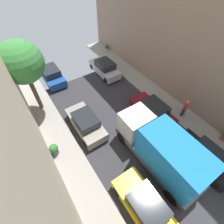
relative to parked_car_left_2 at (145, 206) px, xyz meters
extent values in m
plane|color=#2D2D33|center=(2.70, -2.16, -0.72)|extent=(32.00, 32.00, 0.00)
cube|color=gold|center=(0.00, 0.04, -0.17)|extent=(1.76, 4.20, 0.76)
cube|color=#1E2328|center=(0.00, -0.11, 0.53)|extent=(1.56, 2.10, 0.64)
cylinder|color=black|center=(-0.78, 1.59, -0.40)|extent=(0.22, 0.64, 0.64)
cylinder|color=black|center=(0.78, 1.59, -0.40)|extent=(0.22, 0.64, 0.64)
cube|color=gray|center=(0.00, 7.19, -0.17)|extent=(1.76, 4.20, 0.76)
cube|color=#1E2328|center=(0.00, 7.04, 0.53)|extent=(1.56, 2.10, 0.64)
cylinder|color=black|center=(-0.78, 8.74, -0.40)|extent=(0.22, 0.64, 0.64)
cylinder|color=black|center=(0.78, 8.74, -0.40)|extent=(0.22, 0.64, 0.64)
cylinder|color=black|center=(-0.78, 5.64, -0.40)|extent=(0.22, 0.64, 0.64)
cylinder|color=black|center=(0.78, 5.64, -0.40)|extent=(0.22, 0.64, 0.64)
cube|color=#194799|center=(0.00, 14.98, -0.17)|extent=(1.76, 4.20, 0.76)
cube|color=#1E2328|center=(0.00, 14.83, 0.53)|extent=(1.56, 2.10, 0.64)
cylinder|color=black|center=(-0.78, 16.53, -0.40)|extent=(0.22, 0.64, 0.64)
cylinder|color=black|center=(0.78, 16.53, -0.40)|extent=(0.22, 0.64, 0.64)
cylinder|color=black|center=(-0.78, 13.43, -0.40)|extent=(0.22, 0.64, 0.64)
cylinder|color=black|center=(0.78, 13.43, -0.40)|extent=(0.22, 0.64, 0.64)
cube|color=black|center=(5.40, 0.08, -0.17)|extent=(1.76, 4.20, 0.76)
cube|color=#1E2328|center=(5.40, -0.07, 0.53)|extent=(1.56, 2.10, 0.64)
cylinder|color=black|center=(4.62, 1.63, -0.40)|extent=(0.22, 0.64, 0.64)
cylinder|color=black|center=(6.18, 1.63, -0.40)|extent=(0.22, 0.64, 0.64)
cylinder|color=black|center=(4.62, -1.47, -0.40)|extent=(0.22, 0.64, 0.64)
cube|color=maroon|center=(5.40, 5.17, -0.17)|extent=(1.76, 4.20, 0.76)
cube|color=#1E2328|center=(5.40, 5.02, 0.53)|extent=(1.56, 2.10, 0.64)
cylinder|color=black|center=(4.62, 6.72, -0.40)|extent=(0.22, 0.64, 0.64)
cylinder|color=black|center=(6.18, 6.72, -0.40)|extent=(0.22, 0.64, 0.64)
cylinder|color=black|center=(4.62, 3.62, -0.40)|extent=(0.22, 0.64, 0.64)
cylinder|color=black|center=(6.18, 3.62, -0.40)|extent=(0.22, 0.64, 0.64)
cube|color=silver|center=(5.40, 12.90, -0.17)|extent=(1.76, 4.20, 0.76)
cube|color=#1E2328|center=(5.40, 12.75, 0.53)|extent=(1.56, 2.10, 0.64)
cylinder|color=black|center=(4.62, 14.45, -0.40)|extent=(0.22, 0.64, 0.64)
cylinder|color=black|center=(6.18, 14.45, -0.40)|extent=(0.22, 0.64, 0.64)
cylinder|color=black|center=(4.62, 11.35, -0.40)|extent=(0.22, 0.64, 0.64)
cylinder|color=black|center=(6.18, 11.35, -0.40)|extent=(0.22, 0.64, 0.64)
cube|color=#4C4C51|center=(2.70, 1.92, 0.01)|extent=(2.20, 6.60, 0.50)
cube|color=#B7B7BC|center=(2.70, 4.32, 1.11)|extent=(2.10, 1.80, 1.70)
cube|color=blue|center=(2.70, 0.92, 1.46)|extent=(2.24, 4.20, 2.40)
cylinder|color=black|center=(1.72, 4.52, -0.24)|extent=(0.30, 0.96, 0.96)
cylinder|color=black|center=(3.68, 4.52, -0.24)|extent=(0.30, 0.96, 0.96)
cylinder|color=black|center=(1.72, -0.48, -0.24)|extent=(0.30, 0.96, 0.96)
cylinder|color=black|center=(3.68, -0.48, -0.24)|extent=(0.30, 0.96, 0.96)
cylinder|color=#2D334C|center=(7.51, 3.67, -0.16)|extent=(0.18, 0.18, 0.82)
cylinder|color=#2D334C|center=(7.73, 3.67, -0.16)|extent=(0.18, 0.18, 0.82)
cylinder|color=#D83F33|center=(7.62, 3.67, 0.57)|extent=(0.36, 0.36, 0.64)
sphere|color=tan|center=(7.62, 3.67, 1.03)|extent=(0.24, 0.24, 0.24)
cylinder|color=brown|center=(-2.35, 11.48, 1.15)|extent=(0.34, 0.34, 3.44)
sphere|color=#38843D|center=(-2.35, 11.48, 4.07)|extent=(3.19, 3.19, 3.19)
cylinder|color=slate|center=(-2.97, 6.34, -0.36)|extent=(0.50, 0.50, 0.41)
sphere|color=#2D7233|center=(-2.97, 6.34, 0.09)|extent=(0.62, 0.62, 0.62)
cylinder|color=#B2A899|center=(8.31, 17.07, -0.41)|extent=(0.42, 0.42, 0.31)
sphere|color=#23602D|center=(8.31, 17.07, -0.06)|extent=(0.50, 0.50, 0.50)
cylinder|color=brown|center=(8.31, 0.21, -0.36)|extent=(0.46, 0.46, 0.41)
camera|label=1|loc=(-2.77, -0.78, 10.46)|focal=26.42mm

